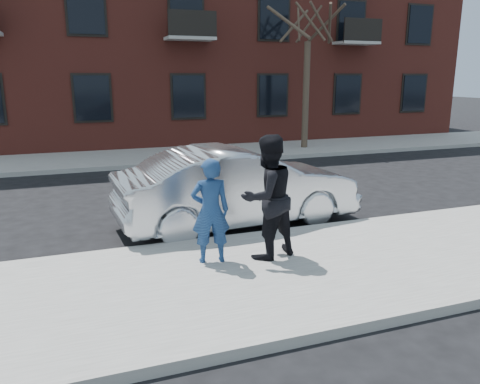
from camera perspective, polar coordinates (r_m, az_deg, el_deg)
name	(u,v)px	position (r m, az deg, el deg)	size (l,w,h in m)	color
ground	(368,259)	(8.34, 15.35, -7.91)	(100.00, 100.00, 0.00)	black
near_sidewalk	(377,260)	(8.13, 16.39, -8.00)	(50.00, 3.50, 0.15)	gray
near_curb	(323,228)	(9.54, 10.05, -4.34)	(50.00, 0.10, 0.15)	#999691
far_sidewalk	(198,154)	(18.35, -5.15, 4.64)	(50.00, 3.50, 0.15)	gray
far_curb	(211,162)	(16.64, -3.55, 3.70)	(50.00, 0.10, 0.15)	#999691
apartment_building	(199,12)	(25.34, -4.99, 21.01)	(24.30, 10.30, 12.30)	maroon
street_tree	(309,10)	(19.67, 8.38, 21.11)	(3.60, 3.60, 6.80)	#3D2F24
silver_sedan	(238,187)	(9.60, -0.24, 0.62)	(1.74, 4.98, 1.64)	#B7BABF
man_hoodie	(210,211)	(7.32, -3.63, -2.32)	(0.66, 0.53, 1.67)	navy
man_peacoat	(267,197)	(7.49, 3.36, -0.63)	(1.15, 1.01, 2.01)	black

